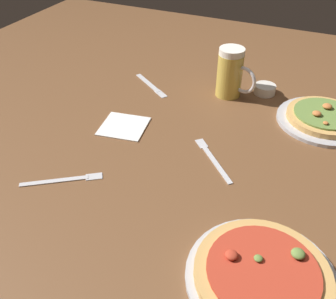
{
  "coord_description": "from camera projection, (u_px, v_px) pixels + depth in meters",
  "views": [
    {
      "loc": [
        0.36,
        -0.79,
        0.68
      ],
      "look_at": [
        0.0,
        0.0,
        0.02
      ],
      "focal_mm": 40.68,
      "sensor_mm": 36.0,
      "label": 1
    }
  ],
  "objects": [
    {
      "name": "ground_plane",
      "position": [
        168.0,
        159.0,
        1.11
      ],
      "size": [
        2.4,
        2.4,
        0.03
      ],
      "primitive_type": "cube",
      "color": "brown"
    },
    {
      "name": "fork_left",
      "position": [
        64.0,
        180.0,
        1.01
      ],
      "size": [
        0.19,
        0.14,
        0.01
      ],
      "color": "silver",
      "rests_on": "ground_plane"
    },
    {
      "name": "fork_spare",
      "position": [
        213.0,
        158.0,
        1.08
      ],
      "size": [
        0.16,
        0.17,
        0.01
      ],
      "color": "silver",
      "rests_on": "ground_plane"
    },
    {
      "name": "knife_right",
      "position": [
        151.0,
        85.0,
        1.44
      ],
      "size": [
        0.18,
        0.14,
        0.01
      ],
      "color": "silver",
      "rests_on": "ground_plane"
    },
    {
      "name": "pizza_plate_near",
      "position": [
        262.0,
        275.0,
        0.76
      ],
      "size": [
        0.31,
        0.31,
        0.05
      ],
      "color": "#B2B2B7",
      "rests_on": "ground_plane"
    },
    {
      "name": "beer_mug_dark",
      "position": [
        231.0,
        73.0,
        1.33
      ],
      "size": [
        0.15,
        0.09,
        0.18
      ],
      "color": "gold",
      "rests_on": "ground_plane"
    },
    {
      "name": "napkin_folded",
      "position": [
        124.0,
        126.0,
        1.22
      ],
      "size": [
        0.16,
        0.16,
        0.01
      ],
      "primitive_type": "cube",
      "rotation": [
        0.0,
        0.0,
        0.16
      ],
      "color": "white",
      "rests_on": "ground_plane"
    },
    {
      "name": "ramekin_sauce",
      "position": [
        265.0,
        89.0,
        1.38
      ],
      "size": [
        0.08,
        0.08,
        0.03
      ],
      "primitive_type": "cylinder",
      "color": "silver",
      "rests_on": "ground_plane"
    },
    {
      "name": "pizza_plate_far",
      "position": [
        324.0,
        118.0,
        1.23
      ],
      "size": [
        0.3,
        0.3,
        0.05
      ],
      "color": "#B2B2B7",
      "rests_on": "ground_plane"
    }
  ]
}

